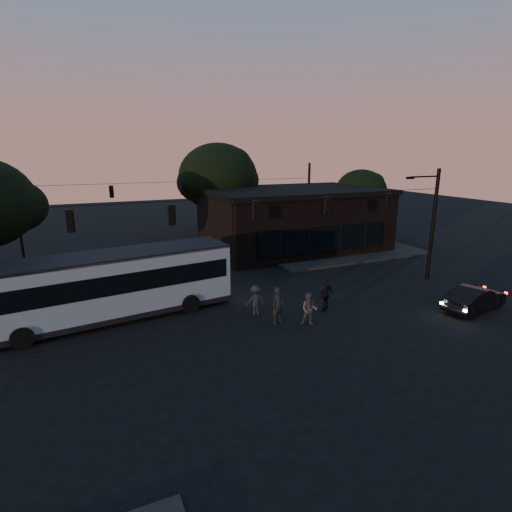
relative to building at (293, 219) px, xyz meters
name	(u,v)px	position (x,y,z in m)	size (l,w,h in m)	color
ground	(290,336)	(-9.00, -15.97, -2.71)	(120.00, 120.00, 0.00)	black
sidewalk_far_right	(332,248)	(3.00, -1.97, -2.63)	(14.00, 10.00, 0.15)	black
building	(293,219)	(0.00, 0.00, 0.00)	(15.40, 10.41, 5.40)	black
tree_behind	(218,177)	(-5.00, 6.03, 3.48)	(7.60, 7.60, 9.43)	black
tree_right	(361,191)	(9.00, 2.03, 1.93)	(5.20, 5.20, 6.86)	black
signal_rig_near	(256,230)	(-9.00, -11.97, 1.74)	(26.24, 0.30, 7.50)	black
signal_rig_far	(183,202)	(-9.00, 4.03, 1.50)	(26.24, 0.30, 7.50)	black
bus	(112,282)	(-16.40, -10.28, -0.74)	(12.68, 4.46, 3.50)	gray
car	(475,298)	(1.91, -17.26, -2.03)	(1.44, 4.14, 1.36)	black
pedestrian_a	(278,305)	(-8.84, -14.39, -1.75)	(0.70, 0.46, 1.91)	black
pedestrian_b	(309,309)	(-7.52, -15.24, -1.87)	(0.82, 0.64, 1.68)	#443E3F
pedestrian_c	(325,294)	(-5.73, -13.97, -1.75)	(1.12, 0.47, 1.91)	black
pedestrian_d	(255,300)	(-9.46, -12.92, -1.88)	(1.07, 0.61, 1.65)	black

